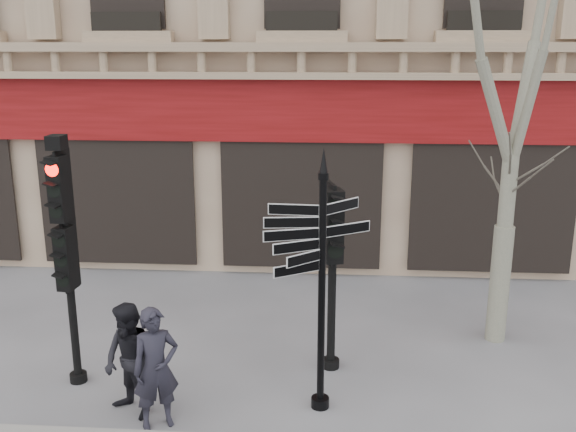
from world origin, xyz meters
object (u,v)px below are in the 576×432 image
traffic_signal_main (65,232)px  fingerpost (322,239)px  pedestrian_a (156,368)px  pedestrian_b (130,361)px  plane_tree (525,5)px  traffic_signal_secondary (333,245)px

traffic_signal_main → fingerpost: bearing=-1.8°
pedestrian_a → pedestrian_b: (-0.41, 0.22, -0.03)m
traffic_signal_main → plane_tree: 7.54m
traffic_signal_secondary → pedestrian_b: size_ratio=1.79×
traffic_signal_main → plane_tree: (6.59, 1.90, 3.13)m
pedestrian_b → fingerpost: bearing=43.4°
fingerpost → pedestrian_b: size_ratio=2.27×
traffic_signal_secondary → pedestrian_b: traffic_signal_secondary is taller
fingerpost → pedestrian_b: fingerpost is taller
fingerpost → plane_tree: bearing=16.8°
fingerpost → pedestrian_a: (-2.13, -0.60, -1.62)m
plane_tree → pedestrian_b: size_ratio=4.85×
plane_tree → traffic_signal_main: bearing=-163.9°
traffic_signal_secondary → pedestrian_b: 3.31m
fingerpost → pedestrian_a: bearing=173.9°
fingerpost → pedestrian_a: 2.74m
traffic_signal_main → pedestrian_b: size_ratio=2.31×
fingerpost → traffic_signal_main: size_ratio=0.98×
traffic_signal_main → plane_tree: plane_tree is taller
traffic_signal_main → plane_tree: bearing=21.3°
traffic_signal_main → plane_tree: size_ratio=0.48×
plane_tree → pedestrian_a: 7.48m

